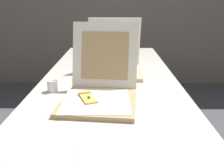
{
  "coord_description": "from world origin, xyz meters",
  "views": [
    {
      "loc": [
        0.03,
        -0.77,
        1.23
      ],
      "look_at": [
        0.02,
        0.46,
        0.8
      ],
      "focal_mm": 39.37,
      "sensor_mm": 36.0,
      "label": 1
    }
  ],
  "objects_px": {
    "cup_white_near_center": "(52,86)",
    "pizza_box_middle": "(114,65)",
    "pizza_box_front": "(100,90)",
    "napkin_pile": "(99,154)",
    "cup_white_far": "(83,62)",
    "table": "(109,91)"
  },
  "relations": [
    {
      "from": "napkin_pile",
      "to": "cup_white_far",
      "type": "bearing_deg",
      "value": 99.69
    },
    {
      "from": "cup_white_near_center",
      "to": "pizza_box_middle",
      "type": "bearing_deg",
      "value": 46.96
    },
    {
      "from": "pizza_box_middle",
      "to": "pizza_box_front",
      "type": "bearing_deg",
      "value": -98.02
    },
    {
      "from": "pizza_box_front",
      "to": "pizza_box_middle",
      "type": "distance_m",
      "value": 0.5
    },
    {
      "from": "pizza_box_front",
      "to": "cup_white_far",
      "type": "relative_size",
      "value": 7.54
    },
    {
      "from": "cup_white_near_center",
      "to": "cup_white_far",
      "type": "bearing_deg",
      "value": 79.03
    },
    {
      "from": "pizza_box_middle",
      "to": "napkin_pile",
      "type": "relative_size",
      "value": 2.42
    },
    {
      "from": "pizza_box_front",
      "to": "napkin_pile",
      "type": "bearing_deg",
      "value": -81.09
    },
    {
      "from": "pizza_box_front",
      "to": "napkin_pile",
      "type": "height_order",
      "value": "pizza_box_front"
    },
    {
      "from": "cup_white_far",
      "to": "pizza_box_middle",
      "type": "bearing_deg",
      "value": -34.79
    },
    {
      "from": "pizza_box_front",
      "to": "cup_white_near_center",
      "type": "height_order",
      "value": "pizza_box_front"
    },
    {
      "from": "pizza_box_middle",
      "to": "cup_white_far",
      "type": "relative_size",
      "value": 5.71
    },
    {
      "from": "pizza_box_middle",
      "to": "cup_white_far",
      "type": "distance_m",
      "value": 0.29
    },
    {
      "from": "pizza_box_front",
      "to": "cup_white_near_center",
      "type": "bearing_deg",
      "value": 160.68
    },
    {
      "from": "pizza_box_middle",
      "to": "cup_white_far",
      "type": "height_order",
      "value": "pizza_box_middle"
    },
    {
      "from": "pizza_box_front",
      "to": "cup_white_far",
      "type": "xyz_separation_m",
      "value": [
        -0.17,
        0.66,
        -0.02
      ]
    },
    {
      "from": "pizza_box_front",
      "to": "napkin_pile",
      "type": "relative_size",
      "value": 3.2
    },
    {
      "from": "pizza_box_middle",
      "to": "cup_white_near_center",
      "type": "relative_size",
      "value": 5.71
    },
    {
      "from": "pizza_box_front",
      "to": "cup_white_far",
      "type": "distance_m",
      "value": 0.68
    },
    {
      "from": "cup_white_far",
      "to": "napkin_pile",
      "type": "relative_size",
      "value": 0.42
    },
    {
      "from": "table",
      "to": "cup_white_near_center",
      "type": "distance_m",
      "value": 0.35
    },
    {
      "from": "pizza_box_front",
      "to": "cup_white_near_center",
      "type": "xyz_separation_m",
      "value": [
        -0.27,
        0.13,
        -0.02
      ]
    }
  ]
}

